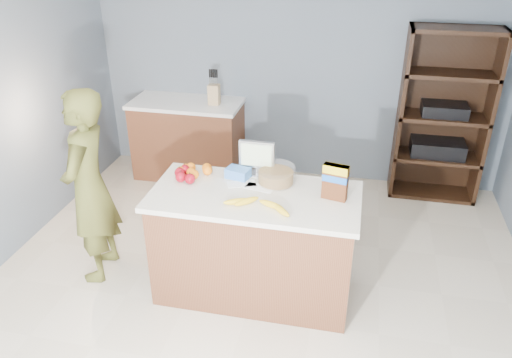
% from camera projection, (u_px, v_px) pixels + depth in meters
% --- Properties ---
extents(floor, '(4.50, 5.00, 0.02)m').
position_uv_depth(floor, '(246.00, 314.00, 3.85)').
color(floor, beige).
rests_on(floor, ground).
extents(walls, '(4.52, 5.02, 2.51)m').
position_uv_depth(walls, '(244.00, 111.00, 3.08)').
color(walls, slate).
rests_on(walls, ground).
extents(counter_peninsula, '(1.56, 0.76, 0.90)m').
position_uv_depth(counter_peninsula, '(255.00, 248.00, 3.92)').
color(counter_peninsula, brown).
rests_on(counter_peninsula, ground).
extents(back_cabinet, '(1.24, 0.62, 0.90)m').
position_uv_depth(back_cabinet, '(189.00, 139.00, 5.77)').
color(back_cabinet, brown).
rests_on(back_cabinet, ground).
extents(shelving_unit, '(0.90, 0.40, 1.80)m').
position_uv_depth(shelving_unit, '(442.00, 118.00, 5.19)').
color(shelving_unit, black).
rests_on(shelving_unit, ground).
extents(person, '(0.47, 0.64, 1.62)m').
position_uv_depth(person, '(89.00, 188.00, 3.96)').
color(person, '#525321').
rests_on(person, ground).
extents(knife_block, '(0.12, 0.10, 0.31)m').
position_uv_depth(knife_block, '(214.00, 94.00, 5.43)').
color(knife_block, tan).
rests_on(knife_block, back_cabinet).
extents(envelopes, '(0.39, 0.20, 0.00)m').
position_uv_depth(envelopes, '(250.00, 186.00, 3.80)').
color(envelopes, white).
rests_on(envelopes, counter_peninsula).
extents(bananas, '(0.51, 0.24, 0.04)m').
position_uv_depth(bananas, '(259.00, 204.00, 3.52)').
color(bananas, yellow).
rests_on(bananas, counter_peninsula).
extents(apples, '(0.20, 0.22, 0.08)m').
position_uv_depth(apples, '(184.00, 175.00, 3.88)').
color(apples, maroon).
rests_on(apples, counter_peninsula).
extents(oranges, '(0.28, 0.21, 0.08)m').
position_uv_depth(oranges, '(194.00, 170.00, 3.95)').
color(oranges, orange).
rests_on(oranges, counter_peninsula).
extents(blue_carton, '(0.20, 0.16, 0.08)m').
position_uv_depth(blue_carton, '(238.00, 173.00, 3.91)').
color(blue_carton, blue).
rests_on(blue_carton, counter_peninsula).
extents(salad_bowl, '(0.30, 0.30, 0.13)m').
position_uv_depth(salad_bowl, '(276.00, 175.00, 3.83)').
color(salad_bowl, '#267219').
rests_on(salad_bowl, counter_peninsula).
extents(tv, '(0.28, 0.12, 0.28)m').
position_uv_depth(tv, '(257.00, 156.00, 3.91)').
color(tv, silver).
rests_on(tv, counter_peninsula).
extents(cereal_box, '(0.19, 0.10, 0.27)m').
position_uv_depth(cereal_box, '(335.00, 180.00, 3.56)').
color(cereal_box, '#592B14').
rests_on(cereal_box, counter_peninsula).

